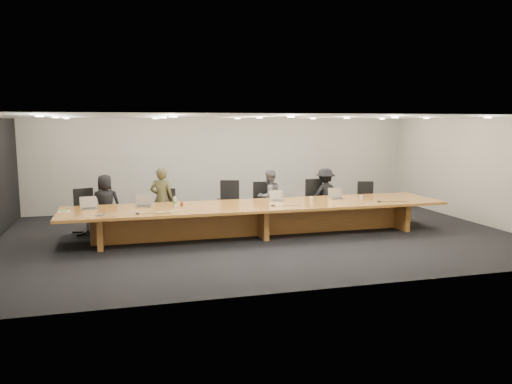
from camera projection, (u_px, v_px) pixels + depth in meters
ground at (259, 235)px, 11.87m from camera, size 12.00×12.00×0.00m
back_wall at (225, 163)px, 15.50m from camera, size 12.00×0.02×2.80m
conference_table at (259, 214)px, 11.80m from camera, size 9.00×1.80×0.75m
chair_far_left at (87, 211)px, 11.94m from camera, size 0.72×0.72×1.11m
chair_left at (169, 209)px, 12.49m from camera, size 0.58×0.58×1.02m
chair_mid_left at (229, 203)px, 12.90m from camera, size 0.77×0.77×1.19m
chair_mid_right at (263, 203)px, 13.03m from camera, size 0.69×0.69×1.14m
chair_right at (317, 200)px, 13.43m from camera, size 0.62×0.62×1.16m
chair_far_right at (367, 200)px, 13.84m from camera, size 0.66×0.66×1.05m
person_a at (106, 204)px, 12.00m from camera, size 0.73×0.51×1.43m
person_b at (162, 199)px, 12.31m from camera, size 0.65×0.51×1.58m
person_c at (269, 197)px, 13.14m from camera, size 0.84×0.75×1.43m
person_d at (325, 195)px, 13.55m from camera, size 1.00×0.67×1.44m
laptop_a at (89, 203)px, 11.06m from camera, size 0.40×0.32×0.28m
laptop_b at (143, 201)px, 11.37m from camera, size 0.40×0.32×0.29m
laptop_d at (278, 196)px, 12.24m from camera, size 0.34×0.25×0.26m
laptop_e at (337, 193)px, 12.56m from camera, size 0.38×0.29×0.28m
water_bottle at (175, 202)px, 11.29m from camera, size 0.08×0.08×0.24m
amber_mug at (182, 204)px, 11.50m from camera, size 0.07×0.07×0.09m
paper_cup_near at (311, 199)px, 12.30m from camera, size 0.10×0.10×0.10m
paper_cup_far at (361, 197)px, 12.57m from camera, size 0.09×0.09×0.08m
notepad at (64, 211)px, 10.78m from camera, size 0.24×0.19×0.01m
lime_gadget at (64, 211)px, 10.77m from camera, size 0.16×0.10×0.02m
av_box at (101, 215)px, 10.31m from camera, size 0.24×0.20×0.03m
mic_left at (138, 213)px, 10.50m from camera, size 0.12×0.12×0.03m
mic_center at (273, 205)px, 11.50m from camera, size 0.15×0.15×0.03m
mic_right at (379, 201)px, 12.08m from camera, size 0.14×0.14×0.03m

